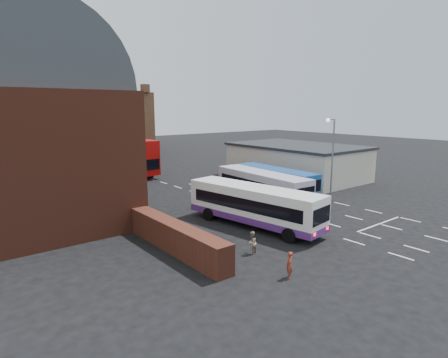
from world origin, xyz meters
TOP-DOWN VIEW (x-y plane):
  - ground at (0.00, 0.00)m, footprint 180.00×180.00m
  - railway_station at (-15.50, 21.00)m, footprint 12.00×28.00m
  - forecourt_wall at (-10.20, 2.00)m, footprint 1.20×10.00m
  - cream_building at (15.00, 14.00)m, footprint 10.40×16.40m
  - brick_terrace at (-6.00, 46.00)m, footprint 22.00×10.00m
  - castle_keep at (6.00, 66.00)m, footprint 22.00×22.00m
  - bus_white_outbound at (-2.92, 2.72)m, footprint 4.26×11.41m
  - bus_white_inbound at (2.46, 7.38)m, footprint 3.20×10.91m
  - bus_blue at (6.00, 8.99)m, footprint 2.85×10.06m
  - bus_red_double at (-0.91, 29.75)m, footprint 3.65×12.28m
  - street_lamp at (8.33, 4.06)m, footprint 1.59×0.50m
  - pedestrian_red at (-7.52, -4.94)m, footprint 0.62×0.62m
  - pedestrian_beige at (-6.77, -1.25)m, footprint 0.84×0.75m

SIDE VIEW (x-z plane):
  - ground at x=0.00m, z-range 0.00..0.00m
  - pedestrian_beige at x=-6.77m, z-range 0.00..1.43m
  - pedestrian_red at x=-7.52m, z-range 0.00..1.46m
  - forecourt_wall at x=-10.20m, z-range 0.00..1.80m
  - bus_blue at x=6.00m, z-range 0.25..2.97m
  - bus_white_inbound at x=2.46m, z-range 0.27..3.21m
  - bus_white_outbound at x=-2.92m, z-range 0.28..3.31m
  - cream_building at x=15.00m, z-range 0.03..4.28m
  - bus_red_double at x=-0.91m, z-range 0.15..5.00m
  - street_lamp at x=8.33m, z-range 0.82..8.72m
  - brick_terrace at x=-6.00m, z-range 0.00..11.00m
  - castle_keep at x=6.00m, z-range 0.00..12.00m
  - railway_station at x=-15.50m, z-range -0.36..15.64m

